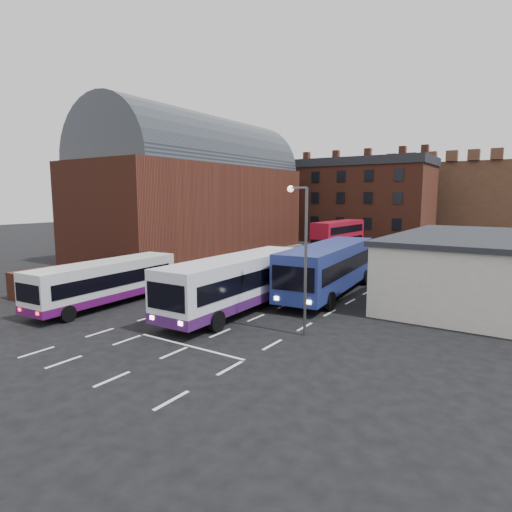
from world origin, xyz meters
The scene contains 13 objects.
ground centered at (0.00, 0.00, 0.00)m, with size 180.00×180.00×0.00m, color black.
railway_station centered at (-15.50, 21.00, 7.64)m, with size 12.00×28.00×16.00m.
forecourt_wall centered at (-10.20, 2.00, 0.90)m, with size 1.20×10.00×1.80m, color #602B1E.
cream_building centered at (15.00, 14.00, 2.16)m, with size 10.40×16.40×4.25m.
brick_terrace centered at (-6.00, 46.00, 5.50)m, with size 22.00×10.00×11.00m, color brown.
castle_keep centered at (6.00, 66.00, 6.00)m, with size 22.00×22.00×12.00m, color brown.
bus_white_outbound centered at (-4.27, -0.30, 1.60)m, with size 2.91×10.06×2.71m.
bus_white_inbound centered at (3.31, 3.02, 1.89)m, with size 3.14×11.78×3.20m.
bus_blue centered at (6.00, 9.92, 2.03)m, with size 4.10×12.80×3.43m.
bus_red_double centered at (-1.41, 29.36, 2.07)m, with size 2.74×9.79×3.88m.
street_lamp centered at (8.37, 1.31, 4.33)m, with size 1.36×0.73×7.18m.
pedestrian_red centered at (-7.29, -1.96, 0.86)m, with size 0.63×0.41×1.72m, color maroon.
pedestrian_beige centered at (-4.94, -1.41, 0.73)m, with size 0.71×0.56×1.47m, color #BDA994.
Camera 1 is at (17.61, -16.74, 6.64)m, focal length 30.00 mm.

